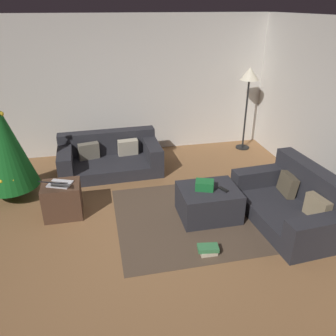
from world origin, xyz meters
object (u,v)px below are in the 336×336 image
tv_remote (223,189)px  gift_box (205,185)px  couch_right (296,203)px  book_stack (208,249)px  christmas_tree (2,143)px  laptop (58,183)px  couch_left (109,157)px  corner_lamp (249,80)px  side_table (63,200)px  ottoman (208,202)px

tv_remote → gift_box: bearing=137.3°
couch_right → book_stack: couch_right is taller
couch_right → tv_remote: 1.03m
christmas_tree → laptop: christmas_tree is taller
couch_right → book_stack: (-1.41, -0.43, -0.22)m
tv_remote → christmas_tree: christmas_tree is taller
couch_left → corner_lamp: (2.78, 0.43, 1.16)m
side_table → laptop: size_ratio=1.11×
christmas_tree → side_table: 1.24m
christmas_tree → laptop: bearing=-43.7°
tv_remote → corner_lamp: size_ratio=0.10×
couch_left → ottoman: size_ratio=2.20×
christmas_tree → book_stack: christmas_tree is taller
corner_lamp → tv_remote: bearing=-119.7°
book_stack → couch_right: bearing=17.0°
gift_box → christmas_tree: bearing=157.6°
tv_remote → side_table: side_table is taller
gift_box → corner_lamp: size_ratio=0.15×
side_table → corner_lamp: 4.13m
couch_right → christmas_tree: 4.28m
couch_left → christmas_tree: christmas_tree is taller
gift_box → side_table: bearing=167.1°
tv_remote → book_stack: tv_remote is taller
tv_remote → book_stack: size_ratio=0.59×
couch_right → ottoman: 1.20m
gift_box → book_stack: gift_box is taller
ottoman → laptop: size_ratio=1.74×
couch_right → gift_box: bearing=69.4°
gift_box → side_table: gift_box is taller
couch_right → gift_box: (-1.22, 0.36, 0.23)m
couch_right → corner_lamp: (0.36, 2.62, 1.14)m
gift_box → corner_lamp: bearing=55.0°
couch_left → tv_remote: couch_left is taller
tv_remote → christmas_tree: size_ratio=0.10×
laptop → christmas_tree: bearing=136.3°
ottoman → laptop: bearing=169.0°
gift_box → christmas_tree: 3.00m
couch_left → tv_remote: 2.40m
gift_box → laptop: size_ratio=0.53×
ottoman → corner_lamp: (1.51, 2.27, 1.19)m
gift_box → book_stack: size_ratio=0.92×
couch_right → side_table: bearing=71.7°
side_table → corner_lamp: size_ratio=0.31×
ottoman → book_stack: bearing=-108.2°
tv_remote → ottoman: bearing=134.0°
couch_right → christmas_tree: (-3.96, 1.50, 0.64)m
side_table → laptop: 0.31m
christmas_tree → couch_left: bearing=24.2°
ottoman → gift_box: bearing=171.1°
gift_box → christmas_tree: (-2.75, 1.13, 0.41)m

